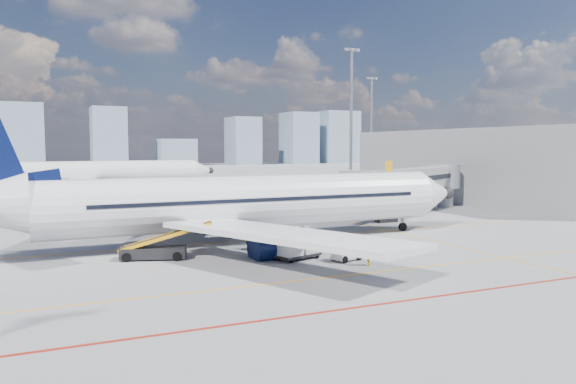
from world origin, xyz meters
name	(u,v)px	position (x,y,z in m)	size (l,w,h in m)	color
ground	(285,259)	(0.00, 0.00, 0.00)	(420.00, 420.00, 0.00)	#949497
apron_markings	(303,271)	(-0.58, -3.91, 0.01)	(90.00, 35.12, 0.01)	#F29F0C
jet_bridge	(414,181)	(23.51, 16.91, 3.74)	(23.55, 15.78, 6.30)	gray
terminal_block	(470,166)	(39.95, 26.00, 5.00)	(10.00, 42.00, 10.00)	gray
floodlight_mast_ne	(351,114)	(38.00, 55.00, 13.59)	(3.20, 0.61, 25.45)	slate
floodlight_mast_far	(371,123)	(65.00, 90.00, 13.59)	(3.20, 0.61, 25.45)	slate
distant_skyline	(35,135)	(-14.52, 190.00, 11.57)	(250.00, 15.32, 28.85)	gray
main_aircraft	(231,204)	(-1.53, 7.05, 3.22)	(43.71, 38.09, 12.74)	silver
second_aircraft	(94,173)	(-6.39, 62.98, 3.22)	(40.94, 35.66, 11.93)	silver
baggage_tug	(345,252)	(3.40, -2.27, 0.63)	(2.13, 1.64, 1.32)	silver
cargo_dolly	(298,246)	(0.74, -0.51, 0.95)	(3.43, 2.31, 1.73)	black
belt_loader	(156,250)	(-8.10, 3.59, 0.66)	(6.33, 3.28, 2.56)	black
ramp_worker	(369,252)	(4.09, -4.14, 0.85)	(0.62, 0.41, 1.70)	yellow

